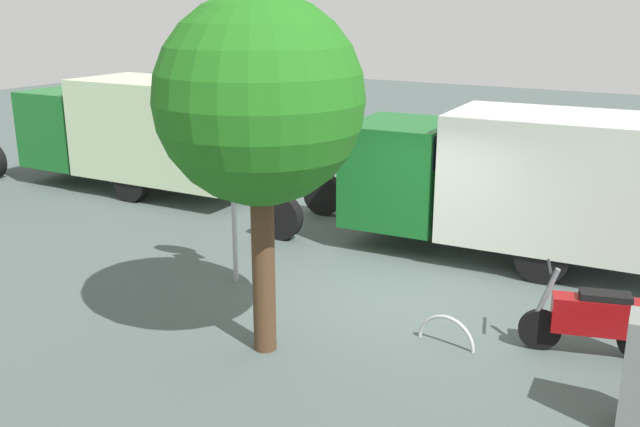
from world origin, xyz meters
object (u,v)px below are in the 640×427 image
box_truck_near (522,177)px  box_truck_far (137,128)px  bike_rack_hoop (446,344)px  stop_sign (232,167)px  street_tree (260,102)px  motorcycle (594,318)px

box_truck_near → box_truck_far: box_truck_far is taller
box_truck_far → bike_rack_hoop: size_ratio=9.45×
stop_sign → street_tree: bearing=135.8°
box_truck_near → box_truck_far: size_ratio=1.03×
box_truck_near → motorcycle: (-1.87, 3.17, -1.01)m
box_truck_far → bike_rack_hoop: (-9.62, 4.13, -1.55)m
box_truck_near → street_tree: street_tree is taller
box_truck_near → street_tree: (1.95, 5.22, 1.80)m
box_truck_far → stop_sign: stop_sign is taller
stop_sign → box_truck_near: bearing=-137.6°
bike_rack_hoop → motorcycle: bearing=-158.3°
bike_rack_hoop → box_truck_near: bearing=-88.3°
box_truck_near → stop_sign: (3.77, 3.45, 0.43)m
box_truck_near → stop_sign: stop_sign is taller
box_truck_far → motorcycle: bearing=161.7°
box_truck_near → stop_sign: bearing=39.0°
box_truck_far → bike_rack_hoop: bearing=155.3°
street_tree → bike_rack_hoop: street_tree is taller
box_truck_near → box_truck_far: (9.51, -0.27, 0.02)m
stop_sign → street_tree: size_ratio=0.63×
stop_sign → box_truck_far: bearing=-32.9°
bike_rack_hoop → street_tree: bearing=33.2°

